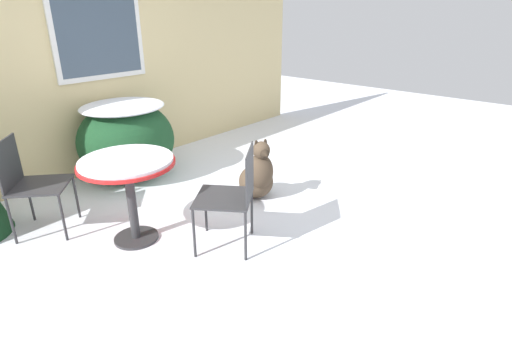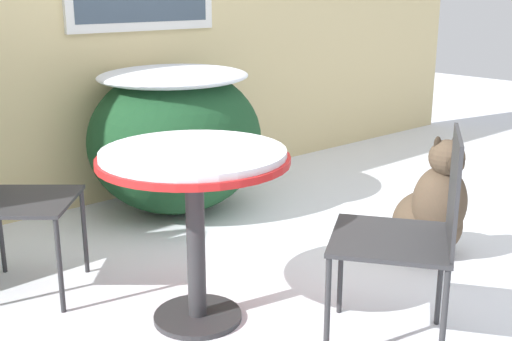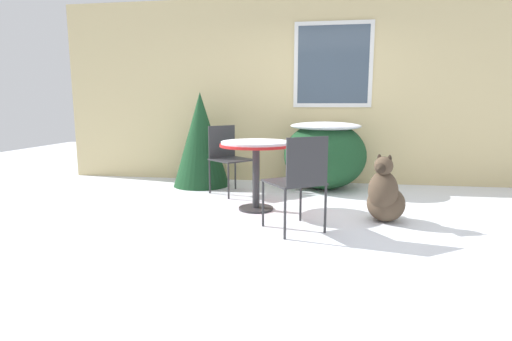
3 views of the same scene
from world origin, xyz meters
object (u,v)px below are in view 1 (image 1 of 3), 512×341
at_px(patio_chair_near_table, 30,181).
at_px(dog, 258,176).
at_px(patio_table, 128,173).
at_px(patio_chair_far_side, 233,193).

xyz_separation_m(patio_chair_near_table, dog, (1.92, -1.14, -0.25)).
height_order(patio_table, dog, patio_table).
distance_m(patio_table, dog, 1.49).
height_order(patio_table, patio_chair_near_table, patio_chair_near_table).
bearing_deg(patio_table, patio_chair_near_table, 121.66).
bearing_deg(dog, patio_chair_near_table, 175.71).
bearing_deg(patio_chair_near_table, patio_table, -106.93).
bearing_deg(patio_table, dog, -12.09).
bearing_deg(patio_chair_near_table, patio_chair_far_side, -105.57).
bearing_deg(patio_chair_far_side, patio_table, -90.01).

